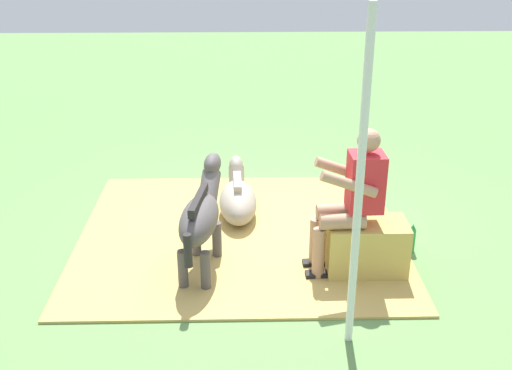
% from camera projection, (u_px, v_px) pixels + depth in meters
% --- Properties ---
extents(ground_plane, '(24.00, 24.00, 0.00)m').
position_uv_depth(ground_plane, '(263.00, 239.00, 6.29)').
color(ground_plane, '#608C4C').
extents(hay_patch, '(3.25, 2.92, 0.02)m').
position_uv_depth(hay_patch, '(240.00, 235.00, 6.35)').
color(hay_patch, tan).
rests_on(hay_patch, ground).
extents(hay_bale, '(0.72, 0.42, 0.50)m').
position_uv_depth(hay_bale, '(366.00, 247.00, 5.63)').
color(hay_bale, tan).
rests_on(hay_bale, ground).
extents(person_seated, '(0.67, 0.43, 1.38)m').
position_uv_depth(person_seated, '(351.00, 196.00, 5.41)').
color(person_seated, tan).
rests_on(person_seated, ground).
extents(pony_standing, '(0.44, 1.34, 0.90)m').
position_uv_depth(pony_standing, '(201.00, 215.00, 5.57)').
color(pony_standing, '#4C4747').
rests_on(pony_standing, ground).
extents(pony_lying, '(0.43, 1.34, 0.42)m').
position_uv_depth(pony_lying, '(238.00, 197.00, 6.76)').
color(pony_lying, gray).
rests_on(pony_lying, ground).
extents(soda_bottle, '(0.07, 0.07, 0.30)m').
position_uv_depth(soda_bottle, '(412.00, 238.00, 6.01)').
color(soda_bottle, '#268C3F').
rests_on(soda_bottle, ground).
extents(tent_pole_left, '(0.06, 0.06, 2.54)m').
position_uv_depth(tent_pole_left, '(359.00, 190.00, 4.30)').
color(tent_pole_left, silver).
rests_on(tent_pole_left, ground).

